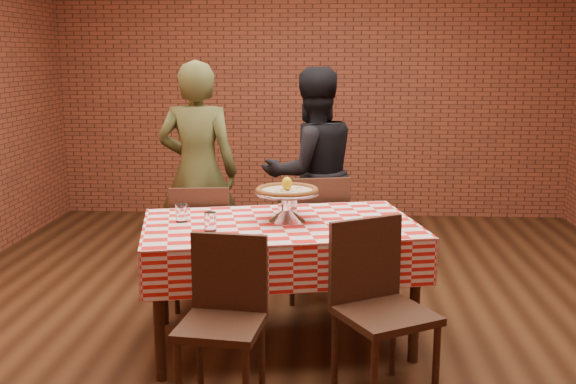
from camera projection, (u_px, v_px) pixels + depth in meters
The scene contains 19 objects.
ground at pixel (299, 317), 4.55m from camera, with size 6.00×6.00×0.00m, color black.
back_wall at pixel (312, 83), 7.19m from camera, with size 5.50×5.50×0.00m, color brown.
table at pixel (280, 283), 4.09m from camera, with size 1.59×0.95×0.75m, color #412517.
tablecloth at pixel (280, 244), 4.04m from camera, with size 1.63×0.99×0.27m, color red, non-canonical shape.
pizza_stand at pixel (287, 206), 4.04m from camera, with size 0.40×0.40×0.18m, color silver, non-canonical shape.
pizza at pixel (287, 191), 4.02m from camera, with size 0.38×0.38×0.03m, color beige.
lemon at pixel (287, 184), 4.01m from camera, with size 0.06×0.06×0.08m, color yellow.
water_glass_left at pixel (210, 222), 3.81m from camera, with size 0.07×0.07×0.11m, color white.
water_glass_right at pixel (182, 213), 4.02m from camera, with size 0.07×0.07×0.11m, color white.
side_plate at pixel (361, 222), 4.00m from camera, with size 0.17×0.17×0.01m, color white.
sweetener_packet_a at pixel (388, 225), 3.95m from camera, with size 0.05×0.04×0.01m, color white.
sweetener_packet_b at pixel (379, 224), 3.98m from camera, with size 0.05×0.04×0.01m, color white.
condiment_caddy at pixel (287, 201), 4.27m from camera, with size 0.10×0.08×0.14m, color silver.
chair_near_left at pixel (221, 330), 3.26m from camera, with size 0.39×0.39×0.87m, color #412517, non-canonical shape.
chair_near_right at pixel (385, 314), 3.40m from camera, with size 0.43×0.43×0.91m, color #412517, non-canonical shape.
chair_far_left at pixel (202, 244), 4.71m from camera, with size 0.40×0.40×0.88m, color #412517, non-canonical shape.
chair_far_right at pixel (314, 235), 4.88m from camera, with size 0.43×0.43×0.91m, color #412517, non-canonical shape.
diner_olive at pixel (198, 172), 5.18m from camera, with size 0.62×0.41×1.71m, color #484C25.
diner_black at pixel (312, 174), 5.27m from camera, with size 0.80×0.63×1.65m, color black.
Camera 1 is at (0.19, -4.28, 1.74)m, focal length 41.93 mm.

